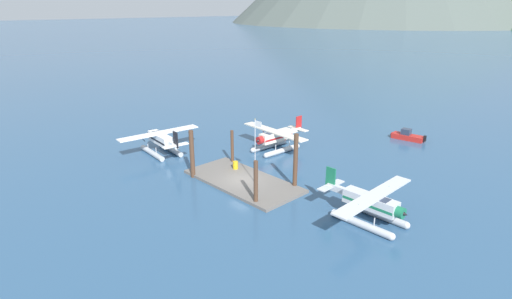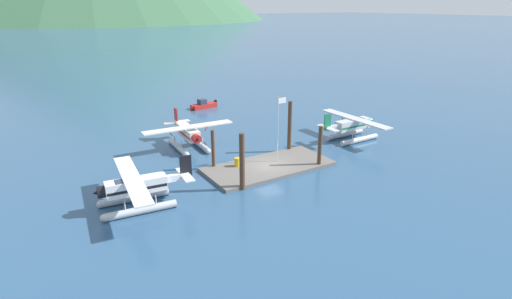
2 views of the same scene
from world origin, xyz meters
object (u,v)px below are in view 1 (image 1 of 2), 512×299
(seaplane_white_port_aft, at_px, (161,141))
(boat_red_open_north, at_px, (407,136))
(flagpole, at_px, (256,144))
(fuel_drum, at_px, (235,165))
(mooring_buoy, at_px, (169,144))
(seaplane_cream_bow_left, at_px, (276,139))
(seaplane_silver_stbd_fwd, at_px, (370,206))

(seaplane_white_port_aft, relative_size, boat_red_open_north, 2.15)
(flagpole, xyz_separation_m, fuel_drum, (-4.34, 0.98, -3.75))
(flagpole, relative_size, mooring_buoy, 9.11)
(seaplane_cream_bow_left, distance_m, boat_red_open_north, 19.12)
(mooring_buoy, bearing_deg, boat_red_open_north, 52.05)
(seaplane_cream_bow_left, xyz_separation_m, boat_red_open_north, (9.46, 16.58, -1.09))
(flagpole, distance_m, seaplane_cream_bow_left, 11.49)
(mooring_buoy, xyz_separation_m, seaplane_cream_bow_left, (10.67, 9.22, 1.20))
(fuel_drum, relative_size, boat_red_open_north, 0.18)
(mooring_buoy, distance_m, seaplane_cream_bow_left, 14.15)
(seaplane_cream_bow_left, bearing_deg, fuel_drum, -78.24)
(fuel_drum, bearing_deg, seaplane_cream_bow_left, 101.76)
(fuel_drum, distance_m, boat_red_open_north, 26.09)
(fuel_drum, xyz_separation_m, seaplane_silver_stbd_fwd, (16.59, 0.76, 0.84))
(boat_red_open_north, bearing_deg, flagpole, -97.44)
(flagpole, distance_m, fuel_drum, 5.82)
(seaplane_silver_stbd_fwd, bearing_deg, seaplane_white_port_aft, -172.53)
(seaplane_white_port_aft, bearing_deg, boat_red_open_north, 56.09)
(mooring_buoy, distance_m, seaplane_silver_stbd_fwd, 29.06)
(seaplane_cream_bow_left, distance_m, seaplane_silver_stbd_fwd, 19.82)
(flagpole, bearing_deg, fuel_drum, 167.30)
(boat_red_open_north, bearing_deg, seaplane_cream_bow_left, -119.69)
(fuel_drum, height_order, seaplane_white_port_aft, seaplane_white_port_aft)
(mooring_buoy, height_order, seaplane_white_port_aft, seaplane_white_port_aft)
(seaplane_silver_stbd_fwd, bearing_deg, mooring_buoy, -176.75)
(flagpole, distance_m, seaplane_silver_stbd_fwd, 12.70)
(seaplane_white_port_aft, distance_m, boat_red_open_north, 33.48)
(seaplane_cream_bow_left, xyz_separation_m, seaplane_silver_stbd_fwd, (18.32, -7.58, 0.00))
(mooring_buoy, bearing_deg, flagpole, -0.30)
(flagpole, xyz_separation_m, seaplane_silver_stbd_fwd, (12.24, 1.73, -2.92))
(fuel_drum, xyz_separation_m, seaplane_cream_bow_left, (-1.73, 8.33, 0.84))
(mooring_buoy, relative_size, seaplane_white_port_aft, 0.07)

